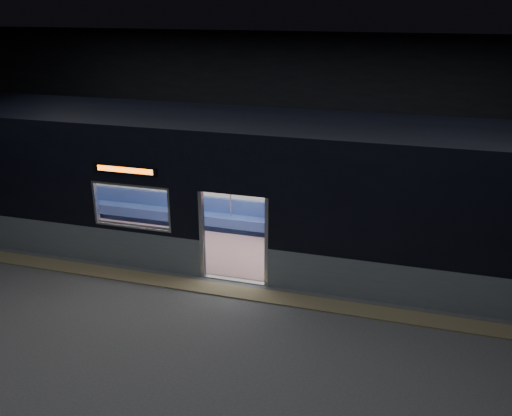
% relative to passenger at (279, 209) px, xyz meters
% --- Properties ---
extents(station_floor, '(24.00, 14.00, 0.01)m').
position_rel_passenger_xyz_m(station_floor, '(-0.39, -3.55, -0.82)').
color(station_floor, '#47494C').
rests_on(station_floor, ground).
extents(station_envelope, '(24.00, 14.00, 5.00)m').
position_rel_passenger_xyz_m(station_envelope, '(-0.39, -3.55, 2.84)').
color(station_envelope, black).
rests_on(station_envelope, station_floor).
extents(tactile_strip, '(22.80, 0.50, 0.03)m').
position_rel_passenger_xyz_m(tactile_strip, '(-0.39, -3.00, -0.80)').
color(tactile_strip, '#8C7F59').
rests_on(tactile_strip, station_floor).
extents(metro_car, '(18.00, 3.04, 3.35)m').
position_rel_passenger_xyz_m(metro_car, '(-0.39, -1.00, 1.03)').
color(metro_car, gray).
rests_on(metro_car, station_floor).
extents(passenger, '(0.46, 0.74, 1.42)m').
position_rel_passenger_xyz_m(passenger, '(0.00, 0.00, 0.00)').
color(passenger, black).
rests_on(passenger, metro_car).
extents(handbag, '(0.31, 0.27, 0.16)m').
position_rel_passenger_xyz_m(handbag, '(-0.01, -0.24, -0.13)').
color(handbag, black).
rests_on(handbag, passenger).
extents(transit_map, '(0.97, 0.03, 0.63)m').
position_rel_passenger_xyz_m(transit_map, '(4.61, 0.31, 0.65)').
color(transit_map, white).
rests_on(transit_map, metro_car).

